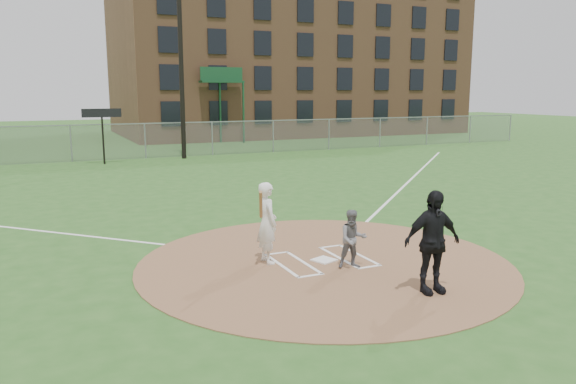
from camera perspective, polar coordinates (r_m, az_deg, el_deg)
name	(u,v)px	position (r m, az deg, el deg)	size (l,w,h in m)	color
ground	(324,263)	(12.83, 3.70, -7.18)	(140.00, 140.00, 0.00)	#28551D
dirt_circle	(324,262)	(12.83, 3.70, -7.13)	(8.40, 8.40, 0.02)	#8B6141
home_plate	(324,260)	(12.91, 3.68, -6.91)	(0.46, 0.46, 0.03)	white
foul_line_first	(410,180)	(25.00, 12.30, 1.18)	(0.10, 24.00, 0.01)	white
catcher	(353,239)	(12.30, 6.60, -4.77)	(0.63, 0.49, 1.29)	slate
umpire	(432,242)	(11.01, 14.44, -4.93)	(1.17, 0.49, 1.99)	black
batters_boxes	(321,260)	(12.95, 3.39, -6.89)	(2.08, 1.88, 0.01)	white
batter_at_plate	(267,223)	(12.53, -2.15, -3.13)	(0.68, 1.04, 1.83)	white
outfield_fence	(145,141)	(33.42, -14.31, 5.08)	(56.08, 0.08, 2.03)	slate
brick_warehouse	(286,51)	(53.53, -0.23, 14.16)	(30.00, 17.17, 15.00)	brown
light_pole	(180,40)	(32.85, -10.88, 14.90)	(1.20, 0.30, 12.22)	black
scoreboard_sign	(102,119)	(31.21, -18.38, 7.06)	(2.00, 0.10, 2.93)	black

